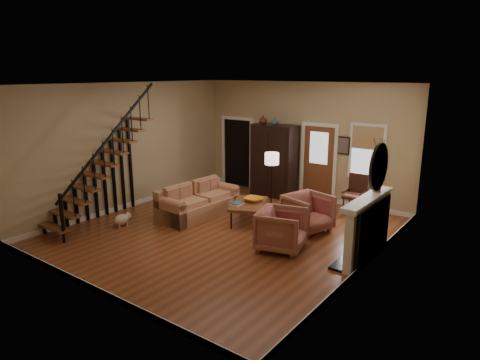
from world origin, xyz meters
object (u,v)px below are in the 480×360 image
Objects in this scene: armchair_left at (281,230)px; side_chair at (354,195)px; armoire at (274,161)px; floor_lamp at (271,183)px; sofa at (198,201)px; coffee_table at (248,212)px; armchair_right at (308,213)px.

armchair_left is 0.92× the size of side_chair.
floor_lamp is (0.75, -1.33, -0.27)m from armoire.
coffee_table is at bearing 20.87° from sofa.
coffee_table is 1.36× the size of armchair_left.
sofa is 2.27× the size of armchair_left.
armoire is at bearing 119.52° from floor_lamp.
armchair_right reaches higher than coffee_table.
armchair_left is (1.50, -0.95, 0.18)m from coffee_table.
armoire reaches higher than floor_lamp.
armoire is 1.55m from floor_lamp.
side_chair reaches higher than sofa.
side_chair is (3.07, 2.53, 0.11)m from sofa.
armchair_right is at bearing -101.94° from side_chair.
armchair_left is at bearing -8.09° from sofa.
sofa is 1.36× the size of floor_lamp.
armoire reaches higher than side_chair.
armchair_left is at bearing -95.73° from side_chair.
armchair_left is (2.24, -3.27, -0.62)m from armoire.
side_chair is at bearing 32.24° from floor_lamp.
floor_lamp reaches higher than armchair_left.
armchair_right reaches higher than sofa.
armchair_left is at bearing -160.74° from armchair_right.
armchair_right is (2.17, -1.99, -0.62)m from armoire.
sofa is at bearing -162.12° from coffee_table.
side_chair reaches higher than coffee_table.
armchair_left is 1.29m from armchair_right.
side_chair is (2.55, -0.20, -0.54)m from armoire.
armchair_left is 0.60× the size of floor_lamp.
armchair_left reaches higher than coffee_table.
side_chair is (1.80, 1.13, -0.27)m from floor_lamp.
sofa is at bearing -140.53° from side_chair.
floor_lamp reaches higher than armchair_right.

